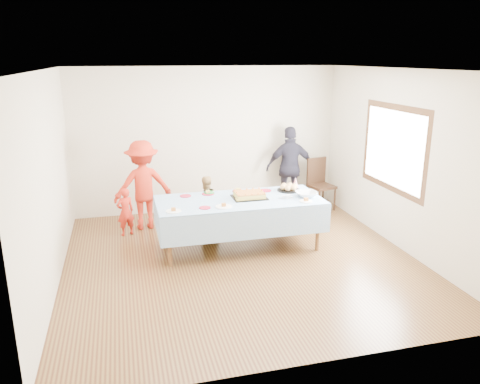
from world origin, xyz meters
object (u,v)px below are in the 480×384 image
at_px(birthday_cake, 249,195).
at_px(adult_left, 143,185).
at_px(party_table, 239,203).
at_px(dining_chair, 319,181).

bearing_deg(birthday_cake, adult_left, 141.31).
bearing_deg(party_table, dining_chair, 37.42).
relative_size(party_table, adult_left, 1.64).
relative_size(party_table, birthday_cake, 4.87).
bearing_deg(adult_left, party_table, 131.21).
bearing_deg(party_table, adult_left, 137.39).
distance_m(party_table, birthday_cake, 0.19).
relative_size(dining_chair, adult_left, 0.65).
bearing_deg(adult_left, birthday_cake, 135.12).
xyz_separation_m(party_table, birthday_cake, (0.16, 0.03, 0.10)).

